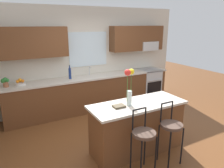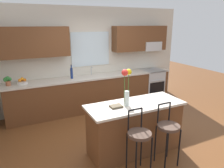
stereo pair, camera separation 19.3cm
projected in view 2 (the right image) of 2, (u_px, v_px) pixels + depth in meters
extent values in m
plane|color=brown|center=(126.00, 136.00, 4.39)|extent=(14.00, 14.00, 0.00)
cube|color=beige|center=(90.00, 58.00, 5.79)|extent=(5.60, 0.12, 2.70)
cube|color=brown|center=(33.00, 42.00, 4.84)|extent=(1.66, 0.34, 0.70)
cube|color=brown|center=(140.00, 38.00, 6.07)|extent=(1.66, 0.34, 0.70)
cube|color=silver|center=(90.00, 49.00, 5.66)|extent=(1.07, 0.03, 0.90)
cube|color=#B7BABC|center=(151.00, 46.00, 6.26)|extent=(0.56, 0.36, 0.26)
cube|color=brown|center=(95.00, 93.00, 5.73)|extent=(4.50, 0.60, 0.88)
cube|color=beige|center=(95.00, 77.00, 5.60)|extent=(4.56, 0.64, 0.04)
cube|color=#B7BABC|center=(94.00, 79.00, 5.60)|extent=(0.54, 0.38, 0.11)
cylinder|color=#B7BABC|center=(91.00, 71.00, 5.69)|extent=(0.02, 0.02, 0.22)
cylinder|color=#B7BABC|center=(92.00, 67.00, 5.61)|extent=(0.02, 0.12, 0.02)
cube|color=#B7BABC|center=(151.00, 84.00, 6.48)|extent=(0.60, 0.60, 0.92)
cube|color=black|center=(157.00, 89.00, 6.24)|extent=(0.52, 0.02, 0.40)
cylinder|color=#B7BABC|center=(158.00, 80.00, 6.14)|extent=(0.50, 0.02, 0.02)
cube|color=brown|center=(135.00, 129.00, 3.79)|extent=(1.65, 0.61, 0.88)
cube|color=beige|center=(136.00, 105.00, 3.66)|extent=(1.73, 0.69, 0.04)
cylinder|color=black|center=(136.00, 162.00, 3.04)|extent=(0.02, 0.02, 0.66)
cylinder|color=black|center=(151.00, 157.00, 3.16)|extent=(0.02, 0.02, 0.66)
cylinder|color=black|center=(127.00, 152.00, 3.28)|extent=(0.02, 0.02, 0.66)
cylinder|color=black|center=(141.00, 148.00, 3.39)|extent=(0.02, 0.02, 0.66)
cylinder|color=#4C382D|center=(140.00, 134.00, 3.12)|extent=(0.36, 0.36, 0.05)
cylinder|color=black|center=(128.00, 121.00, 3.14)|extent=(0.02, 0.02, 0.32)
cylinder|color=black|center=(142.00, 118.00, 3.23)|extent=(0.02, 0.02, 0.32)
cylinder|color=black|center=(135.00, 109.00, 3.14)|extent=(0.23, 0.02, 0.02)
cylinder|color=black|center=(166.00, 152.00, 3.28)|extent=(0.02, 0.02, 0.66)
cylinder|color=black|center=(179.00, 148.00, 3.39)|extent=(0.02, 0.02, 0.66)
cylinder|color=black|center=(155.00, 144.00, 3.51)|extent=(0.02, 0.02, 0.66)
cylinder|color=black|center=(168.00, 140.00, 3.62)|extent=(0.02, 0.02, 0.66)
cylinder|color=#4C382D|center=(169.00, 126.00, 3.35)|extent=(0.36, 0.36, 0.05)
cylinder|color=black|center=(158.00, 114.00, 3.37)|extent=(0.02, 0.02, 0.32)
cylinder|color=black|center=(170.00, 111.00, 3.46)|extent=(0.02, 0.02, 0.32)
cylinder|color=black|center=(165.00, 104.00, 3.37)|extent=(0.23, 0.02, 0.02)
cylinder|color=silver|center=(127.00, 98.00, 3.54)|extent=(0.09, 0.09, 0.26)
cylinder|color=#3D722D|center=(128.00, 87.00, 3.51)|extent=(0.01, 0.01, 0.51)
sphere|color=yellow|center=(129.00, 72.00, 3.44)|extent=(0.10, 0.10, 0.10)
cylinder|color=#3D722D|center=(125.00, 87.00, 3.47)|extent=(0.01, 0.01, 0.50)
sphere|color=red|center=(125.00, 73.00, 3.40)|extent=(0.11, 0.11, 0.11)
cube|color=brown|center=(116.00, 106.00, 3.50)|extent=(0.20, 0.15, 0.03)
cylinder|color=silver|center=(23.00, 83.00, 4.84)|extent=(0.24, 0.24, 0.06)
sphere|color=orange|center=(25.00, 80.00, 4.84)|extent=(0.07, 0.07, 0.07)
sphere|color=orange|center=(22.00, 79.00, 4.87)|extent=(0.07, 0.07, 0.07)
sphere|color=orange|center=(20.00, 80.00, 4.80)|extent=(0.07, 0.07, 0.07)
sphere|color=orange|center=(22.00, 79.00, 4.81)|extent=(0.07, 0.07, 0.07)
cylinder|color=navy|center=(72.00, 73.00, 5.30)|extent=(0.06, 0.06, 0.27)
cylinder|color=navy|center=(71.00, 67.00, 5.25)|extent=(0.03, 0.03, 0.07)
cylinder|color=black|center=(71.00, 65.00, 5.24)|extent=(0.03, 0.03, 0.02)
cylinder|color=#9E5B3D|center=(8.00, 83.00, 4.71)|extent=(0.11, 0.11, 0.11)
sphere|color=#2D7A33|center=(8.00, 78.00, 4.68)|extent=(0.09, 0.09, 0.09)
sphere|color=#2D7A33|center=(6.00, 80.00, 4.68)|extent=(0.11, 0.11, 0.11)
sphere|color=#2D7A33|center=(10.00, 79.00, 4.69)|extent=(0.08, 0.08, 0.08)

